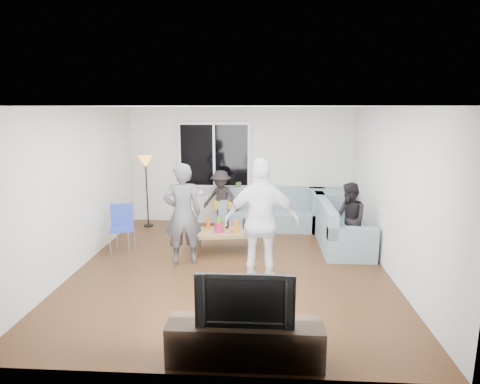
# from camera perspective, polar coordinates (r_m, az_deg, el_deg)

# --- Properties ---
(floor) EXTENTS (5.00, 5.50, 0.04)m
(floor) POSITION_cam_1_polar(r_m,az_deg,el_deg) (6.75, -1.16, -10.82)
(floor) COLOR #56351C
(floor) RESTS_ON ground
(ceiling) EXTENTS (5.00, 5.50, 0.04)m
(ceiling) POSITION_cam_1_polar(r_m,az_deg,el_deg) (6.23, -1.27, 12.21)
(ceiling) COLOR white
(ceiling) RESTS_ON ground
(wall_back) EXTENTS (5.00, 0.04, 2.60)m
(wall_back) POSITION_cam_1_polar(r_m,az_deg,el_deg) (9.08, 0.17, 3.74)
(wall_back) COLOR silver
(wall_back) RESTS_ON ground
(wall_front) EXTENTS (5.00, 0.04, 2.60)m
(wall_front) POSITION_cam_1_polar(r_m,az_deg,el_deg) (3.70, -4.64, -8.41)
(wall_front) COLOR silver
(wall_front) RESTS_ON ground
(wall_left) EXTENTS (0.04, 5.50, 2.60)m
(wall_left) POSITION_cam_1_polar(r_m,az_deg,el_deg) (7.02, -22.18, 0.45)
(wall_left) COLOR silver
(wall_left) RESTS_ON ground
(wall_right) EXTENTS (0.04, 5.50, 2.60)m
(wall_right) POSITION_cam_1_polar(r_m,az_deg,el_deg) (6.65, 20.97, -0.04)
(wall_right) COLOR silver
(wall_right) RESTS_ON ground
(window_frame) EXTENTS (1.62, 0.06, 1.47)m
(window_frame) POSITION_cam_1_polar(r_m,az_deg,el_deg) (9.02, -3.68, 5.26)
(window_frame) COLOR white
(window_frame) RESTS_ON wall_back
(window_glass) EXTENTS (1.50, 0.02, 1.35)m
(window_glass) POSITION_cam_1_polar(r_m,az_deg,el_deg) (8.98, -3.71, 5.23)
(window_glass) COLOR black
(window_glass) RESTS_ON window_frame
(window_mullion) EXTENTS (0.05, 0.03, 1.35)m
(window_mullion) POSITION_cam_1_polar(r_m,az_deg,el_deg) (8.97, -3.72, 5.22)
(window_mullion) COLOR white
(window_mullion) RESTS_ON window_frame
(radiator) EXTENTS (1.30, 0.12, 0.62)m
(radiator) POSITION_cam_1_polar(r_m,az_deg,el_deg) (9.21, -3.61, -2.45)
(radiator) COLOR silver
(radiator) RESTS_ON floor
(potted_plant) EXTENTS (0.21, 0.18, 0.36)m
(potted_plant) POSITION_cam_1_polar(r_m,az_deg,el_deg) (9.02, -0.38, 0.46)
(potted_plant) COLOR #356829
(potted_plant) RESTS_ON radiator
(vase) EXTENTS (0.17, 0.17, 0.17)m
(vase) POSITION_cam_1_polar(r_m,az_deg,el_deg) (9.13, -5.61, -0.06)
(vase) COLOR white
(vase) RESTS_ON radiator
(sofa_back_section) EXTENTS (2.30, 0.85, 0.85)m
(sofa_back_section) POSITION_cam_1_polar(r_m,az_deg,el_deg) (8.75, 4.73, -2.46)
(sofa_back_section) COLOR slate
(sofa_back_section) RESTS_ON floor
(sofa_right_section) EXTENTS (2.00, 0.85, 0.85)m
(sofa_right_section) POSITION_cam_1_polar(r_m,az_deg,el_deg) (7.91, 14.35, -4.35)
(sofa_right_section) COLOR slate
(sofa_right_section) RESTS_ON floor
(sofa_corner) EXTENTS (0.85, 0.85, 0.85)m
(sofa_corner) POSITION_cam_1_polar(r_m,az_deg,el_deg) (8.87, 12.69, -2.52)
(sofa_corner) COLOR slate
(sofa_corner) RESTS_ON floor
(cushion_yellow) EXTENTS (0.44, 0.39, 0.14)m
(cushion_yellow) POSITION_cam_1_polar(r_m,az_deg,el_deg) (8.75, -2.52, -1.85)
(cushion_yellow) COLOR gold
(cushion_yellow) RESTS_ON sofa_back_section
(cushion_red) EXTENTS (0.39, 0.34, 0.13)m
(cushion_red) POSITION_cam_1_polar(r_m,az_deg,el_deg) (8.81, -1.12, -1.75)
(cushion_red) COLOR maroon
(cushion_red) RESTS_ON sofa_back_section
(coffee_table) EXTENTS (1.18, 0.76, 0.40)m
(coffee_table) POSITION_cam_1_polar(r_m,az_deg,el_deg) (7.35, -2.24, -7.05)
(coffee_table) COLOR #9E834C
(coffee_table) RESTS_ON floor
(pitcher) EXTENTS (0.17, 0.17, 0.17)m
(pitcher) POSITION_cam_1_polar(r_m,az_deg,el_deg) (7.22, -3.01, -5.03)
(pitcher) COLOR #9C1C40
(pitcher) RESTS_ON coffee_table
(side_chair) EXTENTS (0.49, 0.49, 0.86)m
(side_chair) POSITION_cam_1_polar(r_m,az_deg,el_deg) (7.60, -16.46, -5.09)
(side_chair) COLOR #283BAF
(side_chair) RESTS_ON floor
(floor_lamp) EXTENTS (0.32, 0.32, 1.56)m
(floor_lamp) POSITION_cam_1_polar(r_m,az_deg,el_deg) (9.03, -13.12, 0.03)
(floor_lamp) COLOR orange
(floor_lamp) RESTS_ON floor
(player_left) EXTENTS (0.70, 0.54, 1.71)m
(player_left) POSITION_cam_1_polar(r_m,az_deg,el_deg) (6.73, -8.15, -3.12)
(player_left) COLOR #49484D
(player_left) RESTS_ON floor
(player_right) EXTENTS (1.12, 0.51, 1.89)m
(player_right) POSITION_cam_1_polar(r_m,az_deg,el_deg) (5.88, 3.15, -4.33)
(player_right) COLOR silver
(player_right) RESTS_ON floor
(spectator_right) EXTENTS (0.62, 0.73, 1.32)m
(spectator_right) POSITION_cam_1_polar(r_m,az_deg,el_deg) (7.29, 15.30, -3.86)
(spectator_right) COLOR black
(spectator_right) RESTS_ON floor
(spectator_back) EXTENTS (0.93, 0.71, 1.26)m
(spectator_back) POSITION_cam_1_polar(r_m,az_deg,el_deg) (8.78, -2.73, -1.00)
(spectator_back) COLOR black
(spectator_back) RESTS_ON floor
(tv_console) EXTENTS (1.60, 0.40, 0.44)m
(tv_console) POSITION_cam_1_polar(r_m,az_deg,el_deg) (4.40, 0.73, -20.60)
(tv_console) COLOR #35261A
(tv_console) RESTS_ON floor
(television) EXTENTS (0.99, 0.13, 0.57)m
(television) POSITION_cam_1_polar(r_m,az_deg,el_deg) (4.15, 0.74, -14.71)
(television) COLOR black
(television) RESTS_ON tv_console
(bottle_c) EXTENTS (0.07, 0.07, 0.21)m
(bottle_c) POSITION_cam_1_polar(r_m,az_deg,el_deg) (7.42, -1.86, -4.39)
(bottle_c) COLOR black
(bottle_c) RESTS_ON coffee_table
(bottle_d) EXTENTS (0.07, 0.07, 0.24)m
(bottle_d) POSITION_cam_1_polar(r_m,az_deg,el_deg) (7.15, -0.48, -4.90)
(bottle_d) COLOR orange
(bottle_d) RESTS_ON coffee_table
(bottle_a) EXTENTS (0.07, 0.07, 0.21)m
(bottle_a) POSITION_cam_1_polar(r_m,az_deg,el_deg) (7.39, -4.56, -4.51)
(bottle_a) COLOR #D9560C
(bottle_a) RESTS_ON coffee_table
(bottle_e) EXTENTS (0.07, 0.07, 0.19)m
(bottle_e) POSITION_cam_1_polar(r_m,az_deg,el_deg) (7.37, 0.64, -4.57)
(bottle_e) COLOR black
(bottle_e) RESTS_ON coffee_table
(bottle_b) EXTENTS (0.08, 0.08, 0.27)m
(bottle_b) POSITION_cam_1_polar(r_m,az_deg,el_deg) (7.19, -3.03, -4.70)
(bottle_b) COLOR #429E1C
(bottle_b) RESTS_ON coffee_table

